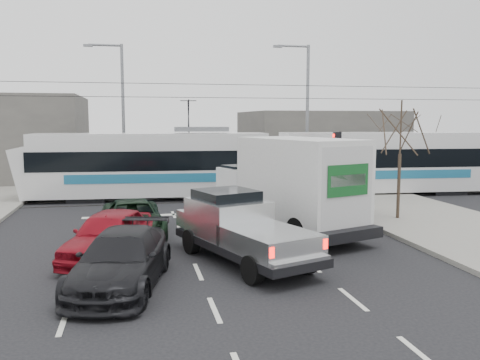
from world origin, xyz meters
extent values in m
plane|color=black|center=(0.00, 0.00, 0.00)|extent=(120.00, 120.00, 0.00)
cube|color=gray|center=(9.00, 0.00, 0.07)|extent=(6.00, 60.00, 0.15)
cube|color=#33302D|center=(0.00, 10.00, 0.01)|extent=(60.00, 1.60, 0.03)
cube|color=slate|center=(12.00, 24.00, 2.50)|extent=(12.00, 10.00, 5.00)
cylinder|color=#47382B|center=(7.60, 2.50, 1.52)|extent=(0.14, 0.14, 2.75)
cylinder|color=#47382B|center=(7.60, 2.50, 4.03)|extent=(0.07, 0.07, 2.25)
cylinder|color=black|center=(6.60, 6.50, 1.95)|extent=(0.12, 0.12, 3.60)
cube|color=black|center=(6.40, 6.50, 3.25)|extent=(0.28, 0.28, 0.95)
cylinder|color=#FF0C07|center=(6.25, 6.50, 3.55)|extent=(0.06, 0.20, 0.20)
cylinder|color=orange|center=(6.25, 6.50, 3.25)|extent=(0.06, 0.20, 0.20)
cylinder|color=#05330C|center=(6.25, 6.50, 2.95)|extent=(0.06, 0.20, 0.20)
cube|color=white|center=(6.58, 6.35, 2.45)|extent=(0.02, 0.30, 0.40)
cylinder|color=slate|center=(7.50, 14.00, 4.50)|extent=(0.20, 0.20, 9.00)
cylinder|color=slate|center=(6.50, 14.00, 8.90)|extent=(2.00, 0.14, 0.14)
cube|color=slate|center=(5.50, 14.00, 8.85)|extent=(0.55, 0.25, 0.14)
cylinder|color=slate|center=(-4.00, 16.00, 4.50)|extent=(0.20, 0.20, 9.00)
cylinder|color=slate|center=(-5.00, 16.00, 8.90)|extent=(2.00, 0.14, 0.14)
cube|color=slate|center=(-6.00, 16.00, 8.85)|extent=(0.55, 0.25, 0.14)
cylinder|color=black|center=(0.00, 10.00, 5.50)|extent=(60.00, 0.03, 0.03)
cylinder|color=black|center=(0.00, 10.00, 6.20)|extent=(60.00, 0.03, 0.03)
cube|color=silver|center=(-2.48, 10.98, 1.00)|extent=(12.70, 3.49, 1.52)
cube|color=black|center=(-2.48, 10.98, 2.18)|extent=(12.76, 3.52, 1.04)
cube|color=silver|center=(-2.48, 10.98, 3.11)|extent=(12.69, 3.39, 0.97)
cube|color=#1B6288|center=(-2.57, 9.65, 1.28)|extent=(8.76, 0.63, 0.48)
cube|color=silver|center=(11.13, 10.03, 1.00)|extent=(12.70, 3.49, 1.52)
cube|color=black|center=(11.13, 10.03, 2.18)|extent=(12.76, 3.52, 1.04)
cube|color=silver|center=(11.13, 10.03, 3.11)|extent=(12.69, 3.39, 0.97)
cube|color=#1B6288|center=(11.03, 8.71, 1.28)|extent=(8.76, 0.63, 0.48)
cylinder|color=black|center=(4.32, 10.50, 1.97)|extent=(1.15, 2.59, 2.52)
cube|color=slate|center=(0.24, 10.79, 3.82)|extent=(3.02, 1.78, 0.24)
cube|color=black|center=(-5.88, 11.21, 0.18)|extent=(2.10, 2.36, 0.35)
cube|color=black|center=(2.28, 10.65, 0.18)|extent=(2.10, 2.36, 0.35)
cube|color=black|center=(6.36, 10.36, 0.18)|extent=(2.10, 2.36, 0.35)
cube|color=black|center=(14.53, 9.80, 0.18)|extent=(2.10, 2.36, 0.35)
cube|color=black|center=(-0.19, -2.37, 0.54)|extent=(3.79, 6.08, 0.25)
cube|color=silver|center=(-0.53, -1.40, 1.24)|extent=(2.64, 2.92, 1.14)
cube|color=black|center=(-0.57, -1.30, 1.83)|extent=(2.16, 2.19, 0.54)
cube|color=silver|center=(-0.99, -0.10, 1.01)|extent=(2.12, 1.60, 0.54)
cube|color=silver|center=(0.24, -3.56, 0.94)|extent=(2.70, 3.09, 0.64)
cube|color=silver|center=(0.74, -4.97, 0.67)|extent=(1.78, 0.78, 0.18)
cube|color=#FF0C07|center=(-0.12, -5.15, 1.04)|extent=(0.16, 0.12, 0.28)
cube|color=#FF0C07|center=(1.52, -4.57, 1.04)|extent=(0.16, 0.12, 0.28)
cylinder|color=black|center=(-1.66, -0.94, 0.40)|extent=(0.53, 0.84, 0.79)
cylinder|color=black|center=(0.06, -0.33, 0.40)|extent=(0.53, 0.84, 0.79)
cylinder|color=black|center=(-0.43, -4.41, 0.40)|extent=(0.53, 0.84, 0.79)
cylinder|color=black|center=(1.29, -3.80, 0.40)|extent=(0.53, 0.84, 0.79)
cube|color=black|center=(2.36, 1.38, 0.57)|extent=(4.77, 7.73, 0.37)
cube|color=white|center=(1.45, 4.00, 1.46)|extent=(2.83, 2.44, 1.67)
cube|color=black|center=(1.40, 4.14, 2.09)|extent=(2.33, 1.78, 0.63)
cube|color=silver|center=(2.60, 0.69, 2.11)|extent=(4.00, 5.52, 3.08)
cube|color=silver|center=(3.41, -1.64, 2.11)|extent=(2.10, 0.77, 2.71)
cube|color=#12501F|center=(3.43, -1.69, 2.36)|extent=(1.66, 0.60, 1.05)
cube|color=black|center=(3.49, -1.87, 0.47)|extent=(2.22, 0.99, 0.19)
cylinder|color=black|center=(0.55, 3.22, 0.47)|extent=(0.60, 0.99, 0.94)
cylinder|color=black|center=(2.64, 3.95, 0.47)|extent=(0.60, 0.99, 0.94)
cylinder|color=black|center=(1.99, -0.92, 0.52)|extent=(0.64, 1.09, 1.04)
cylinder|color=black|center=(4.08, -0.20, 0.52)|extent=(0.64, 1.09, 1.04)
cube|color=black|center=(5.22, 3.04, 0.50)|extent=(3.25, 4.87, 0.23)
cube|color=black|center=(5.52, 3.80, 1.14)|extent=(2.25, 2.39, 1.05)
cube|color=black|center=(5.55, 3.89, 1.69)|extent=(1.84, 1.80, 0.50)
cube|color=black|center=(5.92, 4.82, 0.93)|extent=(1.80, 1.35, 0.50)
cube|color=black|center=(4.85, 2.10, 0.87)|extent=(2.30, 2.52, 0.59)
cube|color=silver|center=(4.41, 1.00, 0.62)|extent=(1.51, 0.72, 0.16)
cube|color=#590505|center=(3.76, 1.35, 0.96)|extent=(0.15, 0.11, 0.26)
cube|color=#590505|center=(5.14, 0.81, 0.96)|extent=(0.15, 0.11, 0.26)
cylinder|color=black|center=(5.03, 4.68, 0.37)|extent=(0.51, 0.77, 0.73)
cylinder|color=black|center=(6.48, 4.11, 0.37)|extent=(0.51, 0.77, 0.73)
cylinder|color=black|center=(3.96, 1.96, 0.37)|extent=(0.51, 0.77, 0.73)
cylinder|color=black|center=(5.41, 1.39, 0.37)|extent=(0.51, 0.77, 0.73)
imported|color=black|center=(-3.51, 2.02, 0.66)|extent=(2.49, 4.88, 1.32)
imported|color=maroon|center=(-4.22, -1.13, 0.78)|extent=(3.24, 4.91, 1.55)
imported|color=black|center=(-3.80, -3.89, 0.72)|extent=(3.10, 5.31, 1.44)
camera|label=1|loc=(-3.43, -17.07, 4.34)|focal=38.00mm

